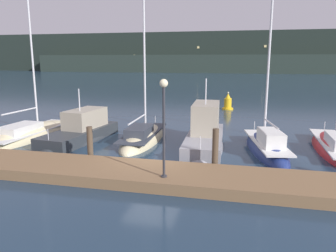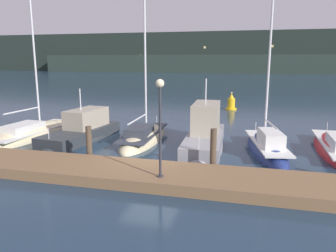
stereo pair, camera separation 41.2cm
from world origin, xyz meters
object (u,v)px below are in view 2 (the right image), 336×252
Objects in this scene: sailboat_berth_1 at (33,135)px; motorboat_berth_2 at (82,135)px; channel_buoy at (231,103)px; sailboat_berth_5 at (266,150)px; dock_lamppost at (160,112)px; sailboat_berth_3 at (144,139)px; motorboat_berth_4 at (205,140)px.

sailboat_berth_1 is 3.54m from motorboat_berth_2.
sailboat_berth_5 is at bearing -79.33° from channel_buoy.
dock_lamppost is (6.85, -6.30, 2.68)m from motorboat_berth_2.
dock_lamppost reaches higher than channel_buoy.
sailboat_berth_1 is 1.58× the size of motorboat_berth_2.
sailboat_berth_3 is 8.21m from dock_lamppost.
channel_buoy is at bearing 60.86° from motorboat_berth_2.
sailboat_berth_5 is 2.67× the size of dock_lamppost.
sailboat_berth_3 is 5.95× the size of channel_buoy.
sailboat_berth_3 is 7.33m from sailboat_berth_5.
dock_lamppost is (3.05, -7.05, 2.91)m from sailboat_berth_3.
sailboat_berth_1 is at bearing -174.24° from sailboat_berth_3.
sailboat_berth_3 is (7.33, 0.74, 0.02)m from sailboat_berth_1.
sailboat_berth_1 reaches higher than motorboat_berth_2.
dock_lamppost reaches higher than motorboat_berth_4.
sailboat_berth_5 reaches higher than channel_buoy.
sailboat_berth_5 is at bearing -0.66° from motorboat_berth_2.
dock_lamppost is (10.38, -6.31, 2.93)m from sailboat_berth_1.
sailboat_berth_1 is 6.26× the size of channel_buoy.
dock_lamppost is (-0.85, -6.34, 2.58)m from motorboat_berth_4.
sailboat_berth_1 is at bearing -128.52° from channel_buoy.
motorboat_berth_2 is 9.69m from dock_lamppost.
sailboat_berth_3 is at bearing 173.16° from sailboat_berth_5.
sailboat_berth_3 is at bearing 113.41° from dock_lamppost.
dock_lamppost is at bearing -97.65° from motorboat_berth_4.
motorboat_berth_2 is 0.67× the size of sailboat_berth_3.
channel_buoy is at bearing 100.67° from sailboat_berth_5.
sailboat_berth_5 is at bearing 55.59° from dock_lamppost.
channel_buoy is 21.30m from dock_lamppost.
motorboat_berth_4 is 3.40m from sailboat_berth_5.
dock_lamppost is (-4.23, -6.17, 2.88)m from sailboat_berth_5.
sailboat_berth_1 is 1.50× the size of motorboat_berth_4.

